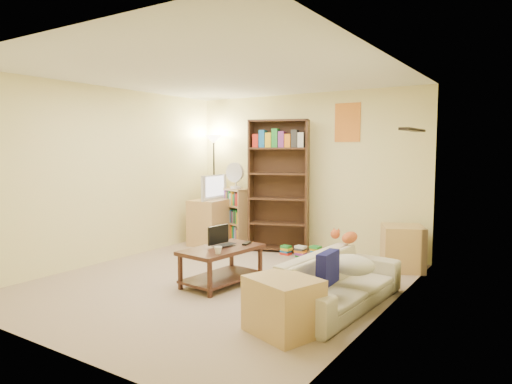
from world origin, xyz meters
TOP-DOWN VIEW (x-y plane):
  - room at (0.00, 0.01)m, footprint 4.50×4.54m
  - sofa at (1.55, -0.03)m, footprint 1.89×0.94m
  - navy_pillow at (1.61, -0.43)m, footprint 0.11×0.35m
  - cream_blanket at (1.68, -0.00)m, footprint 0.48×0.34m
  - tabby_cat at (1.37, 0.67)m, footprint 0.41×0.17m
  - coffee_table at (0.08, -0.07)m, footprint 0.66×1.06m
  - laptop at (0.12, -0.01)m, footprint 0.36×0.26m
  - laptop_screen at (-0.02, 0.00)m, footprint 0.05×0.34m
  - mug at (0.25, -0.36)m, footprint 0.17×0.17m
  - tv_remote at (0.23, 0.25)m, footprint 0.09×0.19m
  - tv_stand at (-1.49, 1.70)m, footprint 0.57×0.76m
  - television at (-1.49, 1.70)m, footprint 0.75×0.23m
  - tall_bookshelf at (-0.27, 1.88)m, footprint 0.98×0.60m
  - short_bookshelf at (-1.25, 2.05)m, footprint 0.79×0.55m
  - desk_fan at (-1.20, 2.00)m, footprint 0.34×0.19m
  - floor_lamp at (-1.69, 2.05)m, footprint 0.32×0.32m
  - side_table at (1.72, 1.77)m, footprint 0.69×0.69m
  - end_cabinet at (1.42, -0.94)m, footprint 0.73×0.66m
  - book_stacks at (0.38, 1.66)m, footprint 0.95×0.19m

SIDE VIEW (x-z plane):
  - book_stacks at x=0.38m, z-range -0.02..0.19m
  - end_cabinet at x=1.42m, z-range 0.00..0.50m
  - sofa at x=1.55m, z-range 0.00..0.52m
  - coffee_table at x=0.08m, z-range 0.07..0.52m
  - side_table at x=1.72m, z-range 0.00..0.60m
  - tv_stand at x=-1.49m, z-range 0.00..0.77m
  - cream_blanket at x=1.68m, z-range 0.34..0.55m
  - tv_remote at x=0.23m, z-range 0.45..0.47m
  - laptop at x=0.12m, z-range 0.45..0.47m
  - short_bookshelf at x=-1.25m, z-range 0.00..0.94m
  - mug at x=0.25m, z-range 0.45..0.53m
  - navy_pillow at x=1.61m, z-range 0.34..0.65m
  - laptop_screen at x=-0.02m, z-range 0.47..0.70m
  - tabby_cat at x=1.37m, z-range 0.52..0.66m
  - television at x=-1.49m, z-range 0.77..1.19m
  - tall_bookshelf at x=-0.27m, z-range 0.06..2.13m
  - desk_fan at x=-1.20m, z-range 0.95..1.40m
  - floor_lamp at x=-1.69m, z-range 0.55..2.42m
  - room at x=0.00m, z-range 0.36..2.88m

